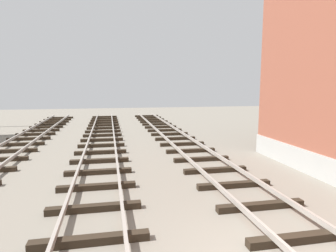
{
  "coord_description": "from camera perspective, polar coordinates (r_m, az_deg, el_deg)",
  "views": [
    {
      "loc": [
        -2.89,
        -4.3,
        3.34
      ],
      "look_at": [
        -0.25,
        8.7,
        1.5
      ],
      "focal_mm": 31.17,
      "sensor_mm": 36.0,
      "label": 1
    }
  ],
  "objects": []
}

